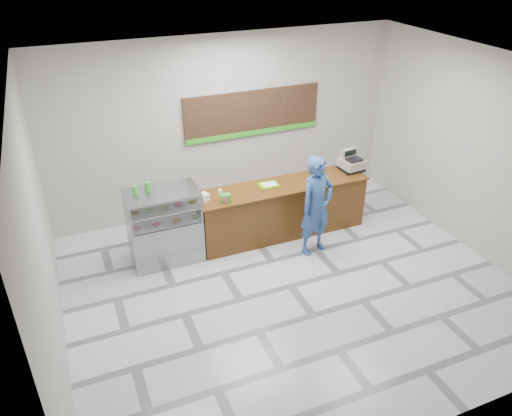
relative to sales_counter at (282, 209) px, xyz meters
name	(u,v)px	position (x,y,z in m)	size (l,w,h in m)	color
floor	(291,286)	(-0.55, -1.55, -0.52)	(7.00, 7.00, 0.00)	silver
back_wall	(226,126)	(-0.55, 1.45, 1.23)	(7.00, 7.00, 0.00)	#B3AFA5
ceiling	(300,72)	(-0.55, -1.55, 2.98)	(7.00, 7.00, 0.00)	silver
sales_counter	(282,209)	(0.00, 0.00, 0.00)	(3.26, 0.76, 1.03)	#5C3612
display_case	(164,226)	(-2.22, 0.00, 0.16)	(1.22, 0.72, 1.33)	gray
menu_board	(253,114)	(0.00, 1.41, 1.42)	(2.80, 0.06, 0.90)	black
cash_register	(351,163)	(1.50, 0.08, 0.66)	(0.46, 0.48, 0.39)	black
card_terminal	(311,180)	(0.56, -0.06, 0.53)	(0.08, 0.16, 0.04)	black
serving_tray	(268,185)	(-0.25, 0.08, 0.52)	(0.37, 0.27, 0.02)	#5FBB00
napkin_box	(204,197)	(-1.50, -0.02, 0.58)	(0.15, 0.15, 0.13)	white
straw_cup	(220,193)	(-1.19, 0.04, 0.57)	(0.07, 0.07, 0.11)	silver
promo_box	(226,198)	(-1.17, -0.21, 0.59)	(0.16, 0.11, 0.15)	green
donut_decal	(324,177)	(0.86, -0.02, 0.52)	(0.14, 0.14, 0.00)	#D85884
green_cup_left	(135,190)	(-2.61, 0.12, 0.88)	(0.08, 0.08, 0.13)	green
green_cup_right	(148,186)	(-2.40, 0.16, 0.89)	(0.09, 0.09, 0.15)	green
customer	(317,206)	(0.30, -0.76, 0.40)	(0.67, 0.44, 1.83)	#2B4F8B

